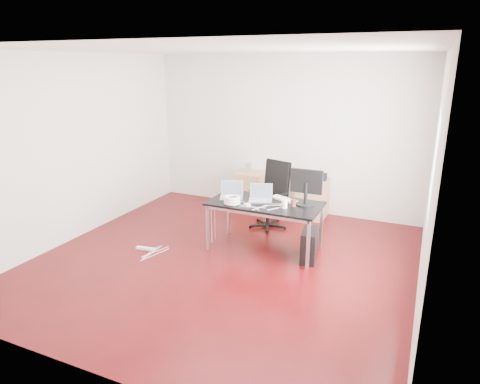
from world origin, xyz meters
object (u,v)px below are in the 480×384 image
at_px(office_chair, 272,191).
at_px(filing_cabinet_left, 251,190).
at_px(desk, 265,206).
at_px(pc_tower, 309,245).
at_px(filing_cabinet_right, 312,198).

bearing_deg(office_chair, filing_cabinet_left, 150.01).
relative_size(desk, filing_cabinet_left, 2.29).
height_order(desk, pc_tower, desk).
relative_size(filing_cabinet_right, pc_tower, 1.56).
distance_m(desk, pc_tower, 0.83).
bearing_deg(filing_cabinet_left, pc_tower, -47.04).
xyz_separation_m(desk, pc_tower, (0.69, -0.06, -0.46)).
distance_m(desk, filing_cabinet_right, 1.70).
bearing_deg(filing_cabinet_left, filing_cabinet_right, 0.00).
bearing_deg(desk, pc_tower, -5.22).
bearing_deg(pc_tower, filing_cabinet_left, 124.59).
bearing_deg(pc_tower, office_chair, 124.46).
height_order(filing_cabinet_right, pc_tower, filing_cabinet_right).
distance_m(filing_cabinet_left, filing_cabinet_right, 1.17).
height_order(office_chair, filing_cabinet_right, office_chair).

